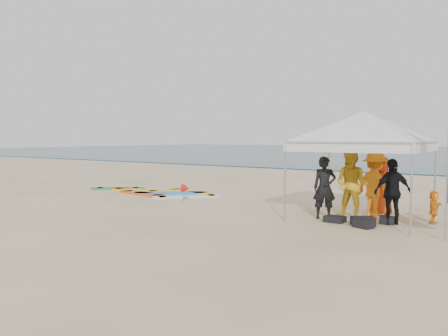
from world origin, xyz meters
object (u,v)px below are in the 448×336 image
at_px(person_black_b, 393,192).
at_px(canopy_tent, 364,112).
at_px(person_orange_a, 375,185).
at_px(person_yellow, 352,185).
at_px(marker_pennant, 186,188).
at_px(person_seated, 434,207).
at_px(person_orange_b, 381,186).
at_px(surfboard_spread, 157,192).
at_px(person_black_a, 325,188).

relative_size(person_black_b, canopy_tent, 0.38).
xyz_separation_m(person_black_b, canopy_tent, (-0.89, 0.40, 2.08)).
bearing_deg(person_black_b, person_orange_a, -92.56).
bearing_deg(person_black_b, person_yellow, -50.98).
xyz_separation_m(person_orange_a, marker_pennant, (-6.05, -0.86, -0.42)).
bearing_deg(person_yellow, person_black_b, -4.67).
bearing_deg(person_seated, canopy_tent, 103.97).
distance_m(person_yellow, person_orange_a, 0.75).
bearing_deg(person_orange_b, surfboard_spread, -22.22).
xyz_separation_m(person_orange_b, marker_pennant, (-6.12, -1.22, -0.36)).
bearing_deg(surfboard_spread, marker_pennant, -27.37).
bearing_deg(canopy_tent, person_yellow, -126.58).
height_order(person_orange_b, marker_pennant, person_orange_b).
height_order(person_seated, marker_pennant, person_seated).
distance_m(person_black_b, marker_pennant, 6.70).
xyz_separation_m(person_orange_a, canopy_tent, (-0.25, -0.32, 2.01)).
distance_m(person_yellow, person_orange_b, 1.09).
bearing_deg(person_black_a, person_seated, -11.56).
relative_size(person_black_b, surfboard_spread, 0.29).
distance_m(person_yellow, person_seated, 2.11).
distance_m(person_black_b, surfboard_spread, 9.42).
height_order(person_yellow, canopy_tent, canopy_tent).
xyz_separation_m(person_seated, canopy_tent, (-1.75, -0.34, 2.49)).
height_order(person_black_a, marker_pennant, person_black_a).
xyz_separation_m(person_yellow, canopy_tent, (0.20, 0.27, 1.97)).
height_order(person_orange_a, person_orange_b, person_orange_a).
distance_m(canopy_tent, marker_pennant, 6.31).
relative_size(person_yellow, person_orange_a, 1.04).
distance_m(person_orange_a, person_seated, 1.58).
height_order(person_orange_b, person_seated, person_orange_b).
xyz_separation_m(person_orange_b, person_seated, (1.43, -0.35, -0.42)).
relative_size(person_orange_a, person_black_b, 1.08).
relative_size(person_orange_b, surfboard_spread, 0.29).
bearing_deg(person_seated, person_black_a, 113.31).
bearing_deg(person_black_a, person_orange_b, 16.46).
relative_size(person_yellow, person_seated, 2.22).
bearing_deg(surfboard_spread, person_yellow, -7.53).
bearing_deg(person_orange_a, person_orange_b, -76.24).
xyz_separation_m(marker_pennant, surfboard_spread, (-2.61, 1.35, -0.46)).
distance_m(person_seated, surfboard_spread, 10.19).
bearing_deg(marker_pennant, person_black_a, -0.91).
bearing_deg(person_seated, person_yellow, 110.40).
height_order(canopy_tent, surfboard_spread, canopy_tent).
xyz_separation_m(person_black_b, person_orange_b, (-0.57, 1.08, 0.01)).
distance_m(person_orange_b, surfboard_spread, 8.77).
distance_m(person_orange_a, marker_pennant, 6.12).
height_order(person_orange_a, person_black_b, person_orange_a).
distance_m(person_yellow, canopy_tent, 2.00).
bearing_deg(person_yellow, person_orange_a, 55.01).
height_order(person_orange_a, canopy_tent, canopy_tent).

